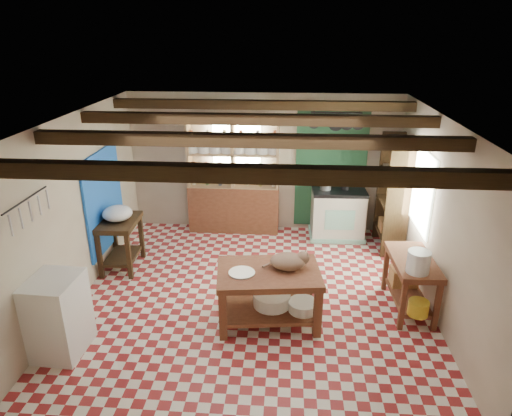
# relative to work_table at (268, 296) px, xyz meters

# --- Properties ---
(floor) EXTENTS (5.00, 5.00, 0.02)m
(floor) POSITION_rel_work_table_xyz_m (-0.25, 0.57, -0.39)
(floor) COLOR maroon
(floor) RESTS_ON ground
(ceiling) EXTENTS (5.00, 5.00, 0.02)m
(ceiling) POSITION_rel_work_table_xyz_m (-0.25, 0.57, 2.22)
(ceiling) COLOR #4D4E52
(ceiling) RESTS_ON wall_back
(wall_back) EXTENTS (5.00, 0.04, 2.60)m
(wall_back) POSITION_rel_work_table_xyz_m (-0.25, 3.07, 0.92)
(wall_back) COLOR #BBAC96
(wall_back) RESTS_ON floor
(wall_front) EXTENTS (5.00, 0.04, 2.60)m
(wall_front) POSITION_rel_work_table_xyz_m (-0.25, -1.93, 0.92)
(wall_front) COLOR #BBAC96
(wall_front) RESTS_ON floor
(wall_left) EXTENTS (0.04, 5.00, 2.60)m
(wall_left) POSITION_rel_work_table_xyz_m (-2.75, 0.57, 0.92)
(wall_left) COLOR #BBAC96
(wall_left) RESTS_ON floor
(wall_right) EXTENTS (0.04, 5.00, 2.60)m
(wall_right) POSITION_rel_work_table_xyz_m (2.25, 0.57, 0.92)
(wall_right) COLOR #BBAC96
(wall_right) RESTS_ON floor
(ceiling_beams) EXTENTS (5.00, 3.80, 0.15)m
(ceiling_beams) POSITION_rel_work_table_xyz_m (-0.25, 0.57, 2.10)
(ceiling_beams) COLOR #382513
(ceiling_beams) RESTS_ON ceiling
(blue_wall_patch) EXTENTS (0.04, 1.40, 1.60)m
(blue_wall_patch) POSITION_rel_work_table_xyz_m (-2.72, 1.47, 0.72)
(blue_wall_patch) COLOR blue
(blue_wall_patch) RESTS_ON wall_left
(green_wall_patch) EXTENTS (1.30, 0.04, 2.30)m
(green_wall_patch) POSITION_rel_work_table_xyz_m (1.00, 3.04, 0.87)
(green_wall_patch) COLOR #1B452A
(green_wall_patch) RESTS_ON wall_back
(window_back) EXTENTS (0.90, 0.02, 0.80)m
(window_back) POSITION_rel_work_table_xyz_m (-0.75, 3.05, 1.32)
(window_back) COLOR silver
(window_back) RESTS_ON wall_back
(window_right) EXTENTS (0.02, 1.30, 1.20)m
(window_right) POSITION_rel_work_table_xyz_m (2.23, 1.57, 1.02)
(window_right) COLOR silver
(window_right) RESTS_ON wall_right
(utensil_rail) EXTENTS (0.06, 0.90, 0.28)m
(utensil_rail) POSITION_rel_work_table_xyz_m (-2.69, -0.63, 1.40)
(utensil_rail) COLOR black
(utensil_rail) RESTS_ON wall_left
(pot_rack) EXTENTS (0.86, 0.12, 0.36)m
(pot_rack) POSITION_rel_work_table_xyz_m (1.00, 2.62, 1.80)
(pot_rack) COLOR black
(pot_rack) RESTS_ON ceiling
(shelving_unit) EXTENTS (1.70, 0.34, 2.20)m
(shelving_unit) POSITION_rel_work_table_xyz_m (-0.80, 2.88, 0.72)
(shelving_unit) COLOR tan
(shelving_unit) RESTS_ON floor
(tall_rack) EXTENTS (0.40, 0.86, 2.00)m
(tall_rack) POSITION_rel_work_table_xyz_m (2.03, 2.37, 0.62)
(tall_rack) COLOR #382513
(tall_rack) RESTS_ON floor
(work_table) EXTENTS (1.42, 1.04, 0.75)m
(work_table) POSITION_rel_work_table_xyz_m (0.00, 0.00, 0.00)
(work_table) COLOR brown
(work_table) RESTS_ON floor
(stove) EXTENTS (0.98, 0.68, 0.94)m
(stove) POSITION_rel_work_table_xyz_m (1.15, 2.72, 0.10)
(stove) COLOR beige
(stove) RESTS_ON floor
(prep_table) EXTENTS (0.60, 0.85, 0.84)m
(prep_table) POSITION_rel_work_table_xyz_m (-2.45, 1.28, 0.04)
(prep_table) COLOR #382513
(prep_table) RESTS_ON floor
(white_cabinet) EXTENTS (0.58, 0.68, 0.99)m
(white_cabinet) POSITION_rel_work_table_xyz_m (-2.47, -0.80, 0.12)
(white_cabinet) COLOR white
(white_cabinet) RESTS_ON floor
(right_counter) EXTENTS (0.57, 1.10, 0.78)m
(right_counter) POSITION_rel_work_table_xyz_m (1.93, 0.42, 0.01)
(right_counter) COLOR brown
(right_counter) RESTS_ON floor
(cat) EXTENTS (0.54, 0.47, 0.21)m
(cat) POSITION_rel_work_table_xyz_m (0.24, 0.08, 0.48)
(cat) COLOR #9B745A
(cat) RESTS_ON work_table
(steel_tray) EXTENTS (0.38, 0.38, 0.02)m
(steel_tray) POSITION_rel_work_table_xyz_m (-0.34, -0.09, 0.39)
(steel_tray) COLOR #B6B5BE
(steel_tray) RESTS_ON work_table
(basin_large) EXTENTS (0.56, 0.56, 0.17)m
(basin_large) POSITION_rel_work_table_xyz_m (0.04, 0.06, -0.09)
(basin_large) COLOR white
(basin_large) RESTS_ON work_table
(basin_small) EXTENTS (0.43, 0.43, 0.14)m
(basin_small) POSITION_rel_work_table_xyz_m (0.46, -0.05, -0.11)
(basin_small) COLOR white
(basin_small) RESTS_ON work_table
(kettle_left) EXTENTS (0.21, 0.21, 0.23)m
(kettle_left) POSITION_rel_work_table_xyz_m (0.90, 2.71, 0.68)
(kettle_left) COLOR #B6B5BE
(kettle_left) RESTS_ON stove
(kettle_right) EXTENTS (0.15, 0.15, 0.19)m
(kettle_right) POSITION_rel_work_table_xyz_m (1.25, 2.72, 0.66)
(kettle_right) COLOR black
(kettle_right) RESTS_ON stove
(enamel_bowl) EXTENTS (0.48, 0.48, 0.23)m
(enamel_bowl) POSITION_rel_work_table_xyz_m (-2.45, 1.28, 0.58)
(enamel_bowl) COLOR white
(enamel_bowl) RESTS_ON prep_table
(white_bucket) EXTENTS (0.30, 0.30, 0.29)m
(white_bucket) POSITION_rel_work_table_xyz_m (1.89, 0.07, 0.55)
(white_bucket) COLOR white
(white_bucket) RESTS_ON right_counter
(wicker_basket) EXTENTS (0.37, 0.30, 0.25)m
(wicker_basket) POSITION_rel_work_table_xyz_m (1.92, 0.72, -0.04)
(wicker_basket) COLOR #A27341
(wicker_basket) RESTS_ON right_counter
(yellow_tub) EXTENTS (0.27, 0.27, 0.19)m
(yellow_tub) POSITION_rel_work_table_xyz_m (1.94, -0.03, -0.07)
(yellow_tub) COLOR gold
(yellow_tub) RESTS_ON right_counter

